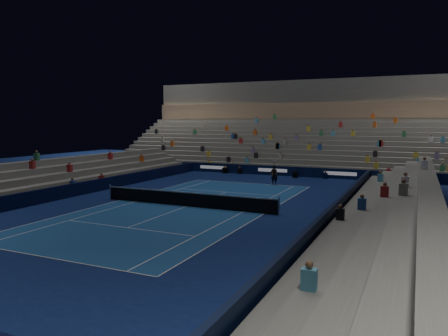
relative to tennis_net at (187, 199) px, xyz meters
name	(u,v)px	position (x,y,z in m)	size (l,w,h in m)	color
ground	(187,206)	(0.00, 0.00, -0.50)	(90.00, 90.00, 0.00)	#0D1B50
court_surface	(187,206)	(0.00, 0.00, -0.50)	(10.97, 23.77, 0.01)	navy
sponsor_barrier_far	(273,171)	(0.00, 18.50, 0.00)	(44.00, 0.25, 1.00)	black
sponsor_barrier_east	(334,212)	(9.70, 0.00, 0.00)	(0.25, 37.00, 1.00)	black
sponsor_barrier_west	(76,190)	(-9.70, 0.00, 0.00)	(0.25, 37.00, 1.00)	black
grandstand_main	(297,140)	(0.00, 27.90, 2.87)	(44.00, 15.20, 11.20)	slate
grandstand_east	(400,210)	(13.17, 0.00, 0.41)	(5.00, 37.00, 2.50)	slate
grandstand_west	(42,182)	(-13.17, 0.00, 0.41)	(5.00, 37.00, 2.50)	slate
tennis_net	(187,199)	(0.00, 0.00, 0.00)	(12.90, 0.10, 1.10)	#B2B2B7
tennis_player	(274,175)	(2.30, 11.78, 0.40)	(0.66, 0.43, 1.80)	black
broadcast_camera	(295,174)	(2.66, 17.63, -0.17)	(0.54, 0.98, 0.65)	black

